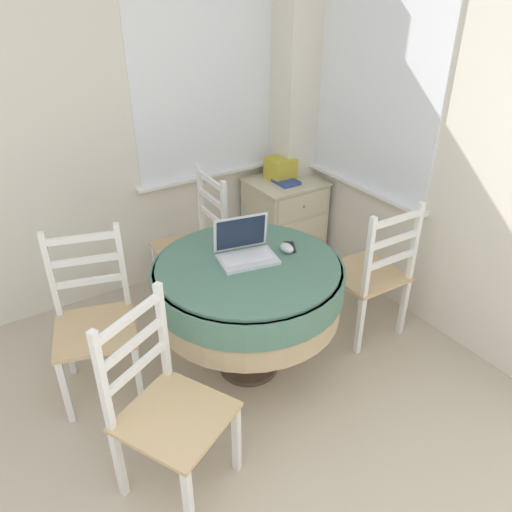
% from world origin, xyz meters
% --- Properties ---
extents(corner_room_shell, '(4.61, 4.80, 2.55)m').
position_xyz_m(corner_room_shell, '(1.39, 1.89, 1.28)').
color(corner_room_shell, silver).
rests_on(corner_room_shell, ground_plane).
extents(round_dining_table, '(1.06, 1.06, 0.74)m').
position_xyz_m(round_dining_table, '(1.08, 1.67, 0.59)').
color(round_dining_table, '#4C3D2D').
rests_on(round_dining_table, ground_plane).
extents(laptop, '(0.35, 0.29, 0.22)m').
position_xyz_m(laptop, '(1.11, 1.74, 0.79)').
color(laptop, silver).
rests_on(laptop, round_dining_table).
extents(computer_mouse, '(0.06, 0.10, 0.05)m').
position_xyz_m(computer_mouse, '(1.33, 1.67, 0.76)').
color(computer_mouse, silver).
rests_on(computer_mouse, round_dining_table).
extents(cell_phone, '(0.11, 0.14, 0.01)m').
position_xyz_m(cell_phone, '(1.38, 1.70, 0.74)').
color(cell_phone, black).
rests_on(cell_phone, round_dining_table).
extents(dining_chair_near_back_window, '(0.46, 0.45, 0.95)m').
position_xyz_m(dining_chair_near_back_window, '(1.17, 2.52, 0.45)').
color(dining_chair_near_back_window, tan).
rests_on(dining_chair_near_back_window, ground_plane).
extents(dining_chair_near_right_window, '(0.44, 0.45, 0.95)m').
position_xyz_m(dining_chair_near_right_window, '(1.92, 1.55, 0.45)').
color(dining_chair_near_right_window, tan).
rests_on(dining_chair_near_right_window, ground_plane).
extents(dining_chair_camera_near, '(0.58, 0.58, 0.95)m').
position_xyz_m(dining_chair_camera_near, '(0.37, 1.22, 0.45)').
color(dining_chair_camera_near, tan).
rests_on(dining_chair_camera_near, ground_plane).
extents(dining_chair_left_flank, '(0.53, 0.54, 0.95)m').
position_xyz_m(dining_chair_left_flank, '(0.30, 2.02, 0.45)').
color(dining_chair_left_flank, tan).
rests_on(dining_chair_left_flank, ground_plane).
extents(corner_cabinet, '(0.56, 0.51, 0.69)m').
position_xyz_m(corner_cabinet, '(2.05, 2.66, 0.35)').
color(corner_cabinet, beige).
rests_on(corner_cabinet, ground_plane).
extents(storage_box, '(0.19, 0.20, 0.17)m').
position_xyz_m(storage_box, '(2.04, 2.72, 0.77)').
color(storage_box, gold).
rests_on(storage_box, corner_cabinet).
extents(book_on_cabinet, '(0.16, 0.19, 0.02)m').
position_xyz_m(book_on_cabinet, '(2.02, 2.61, 0.70)').
color(book_on_cabinet, '#33478C').
rests_on(book_on_cabinet, corner_cabinet).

